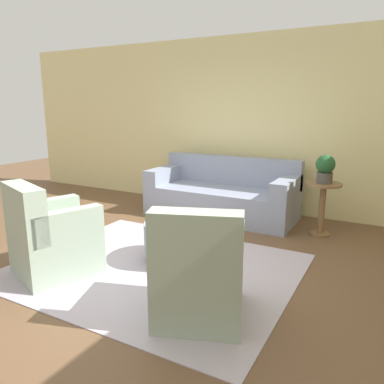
% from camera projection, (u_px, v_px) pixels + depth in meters
% --- Properties ---
extents(ground_plane, '(16.00, 16.00, 0.00)m').
position_uv_depth(ground_plane, '(155.00, 269.00, 4.00)').
color(ground_plane, brown).
extents(wall_back, '(9.53, 0.12, 2.80)m').
position_uv_depth(wall_back, '(251.00, 125.00, 6.10)').
color(wall_back, beige).
rests_on(wall_back, ground_plane).
extents(rug, '(2.88, 2.37, 0.01)m').
position_uv_depth(rug, '(155.00, 268.00, 4.00)').
color(rug, '#BCB2C1').
rests_on(rug, ground_plane).
extents(couch, '(2.28, 0.98, 0.90)m').
position_uv_depth(couch, '(223.00, 195.00, 5.87)').
color(couch, '#8E99B2').
rests_on(couch, ground_plane).
extents(armchair_left, '(0.90, 0.94, 0.97)m').
position_uv_depth(armchair_left, '(51.00, 239.00, 3.79)').
color(armchair_left, '#9EB29E').
rests_on(armchair_left, rug).
extents(armchair_right, '(0.90, 0.94, 0.97)m').
position_uv_depth(armchair_right, '(199.00, 275.00, 3.00)').
color(armchair_right, '#9EB29E').
rests_on(armchair_right, rug).
extents(ottoman_table, '(0.75, 0.75, 0.44)m').
position_uv_depth(ottoman_table, '(178.00, 237.00, 4.14)').
color(ottoman_table, '#8E99B2').
rests_on(ottoman_table, rug).
extents(side_table, '(0.46, 0.46, 0.72)m').
position_uv_depth(side_table, '(323.00, 201.00, 4.95)').
color(side_table, olive).
rests_on(side_table, ground_plane).
extents(potted_plant_on_side_table, '(0.25, 0.25, 0.37)m').
position_uv_depth(potted_plant_on_side_table, '(325.00, 168.00, 4.85)').
color(potted_plant_on_side_table, '#4C4742').
rests_on(potted_plant_on_side_table, side_table).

